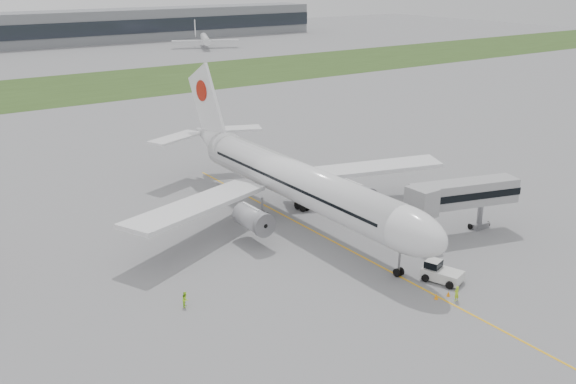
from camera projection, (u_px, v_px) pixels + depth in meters
ground at (314, 231)px, 80.16m from camera, size 600.00×600.00×0.00m
apron_markings at (339, 245)px, 76.28m from camera, size 70.00×70.00×0.04m
grass_strip at (47, 90)px, 173.26m from camera, size 600.00×50.00×0.02m
airliner at (292, 178)px, 82.08m from camera, size 48.13×53.95×17.88m
pushback_tug at (440, 272)px, 67.30m from camera, size 3.72×4.55×2.06m
jet_bridge at (458, 195)px, 77.86m from camera, size 14.95×6.85×6.84m
safety_cone_left at (436, 296)px, 63.63m from camera, size 0.41×0.41×0.57m
safety_cone_right at (448, 294)px, 64.20m from camera, size 0.38×0.38×0.53m
ground_crew_near at (457, 294)px, 63.10m from camera, size 0.60×0.40×1.62m
ground_crew_far at (185, 299)px, 62.05m from camera, size 0.93×0.97×1.57m
distant_aircraft_right at (206, 48)px, 266.93m from camera, size 35.25×33.62×10.58m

